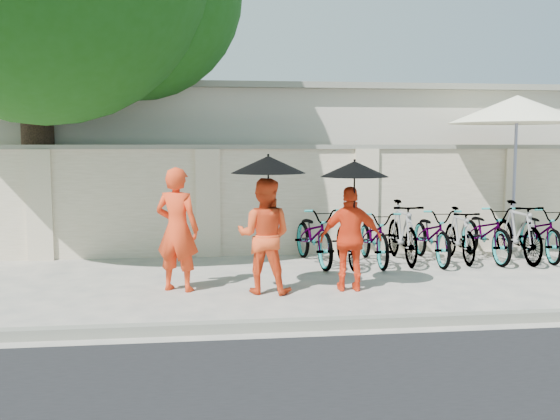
{
  "coord_description": "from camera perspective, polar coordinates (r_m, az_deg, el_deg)",
  "views": [
    {
      "loc": [
        -1.08,
        -8.51,
        2.1
      ],
      "look_at": [
        0.07,
        0.8,
        1.1
      ],
      "focal_mm": 40.0,
      "sensor_mm": 36.0,
      "label": 1
    }
  ],
  "objects": [
    {
      "name": "monk_right",
      "position": [
        8.94,
        6.5,
        -2.64
      ],
      "size": [
        0.91,
        0.46,
        1.5
      ],
      "primitive_type": "imported",
      "rotation": [
        0.0,
        0.0,
        3.03
      ],
      "color": "#FF3F17",
      "rests_on": "ground"
    },
    {
      "name": "parasol_center",
      "position": [
        8.6,
        -1.08,
        4.18
      ],
      "size": [
        1.04,
        1.04,
        1.01
      ],
      "color": "black",
      "rests_on": "ground"
    },
    {
      "name": "ground",
      "position": [
        8.83,
        0.2,
        -7.68
      ],
      "size": [
        80.0,
        80.0,
        0.0
      ],
      "primitive_type": "plane",
      "color": "beige"
    },
    {
      "name": "kerb",
      "position": [
        7.19,
        1.92,
        -10.42
      ],
      "size": [
        40.0,
        0.16,
        0.12
      ],
      "primitive_type": "cube",
      "color": "gray",
      "rests_on": "ground"
    },
    {
      "name": "monk_center",
      "position": [
        8.76,
        -1.45,
        -2.37
      ],
      "size": [
        0.94,
        0.82,
        1.62
      ],
      "primitive_type": "imported",
      "rotation": [
        0.0,
        0.0,
        2.83
      ],
      "color": "#FF5020",
      "rests_on": "ground"
    },
    {
      "name": "patio_umbrella",
      "position": [
        12.44,
        20.85,
        8.45
      ],
      "size": [
        2.64,
        2.64,
        2.99
      ],
      "rotation": [
        0.0,
        0.0,
        0.06
      ],
      "color": "gray",
      "rests_on": "ground"
    },
    {
      "name": "bike_3",
      "position": [
        11.24,
        11.1,
        -1.96
      ],
      "size": [
        0.59,
        1.84,
        1.09
      ],
      "primitive_type": "imported",
      "rotation": [
        0.0,
        0.0,
        -0.04
      ],
      "color": "gray",
      "rests_on": "ground"
    },
    {
      "name": "bike_2",
      "position": [
        11.03,
        8.62,
        -2.44
      ],
      "size": [
        0.65,
        1.82,
        0.96
      ],
      "primitive_type": "imported",
      "rotation": [
        0.0,
        0.0,
        -0.01
      ],
      "color": "gray",
      "rests_on": "ground"
    },
    {
      "name": "bike_6",
      "position": [
        11.85,
        18.32,
        -1.94
      ],
      "size": [
        0.68,
        1.94,
        1.02
      ],
      "primitive_type": "imported",
      "rotation": [
        0.0,
        0.0,
        0.0
      ],
      "color": "gray",
      "rests_on": "ground"
    },
    {
      "name": "bike_8",
      "position": [
        12.34,
        22.73,
        -1.89
      ],
      "size": [
        0.89,
        1.93,
        0.98
      ],
      "primitive_type": "imported",
      "rotation": [
        0.0,
        0.0,
        -0.13
      ],
      "color": "gray",
      "rests_on": "ground"
    },
    {
      "name": "bike_5",
      "position": [
        11.59,
        16.1,
        -2.19
      ],
      "size": [
        0.57,
        1.63,
        0.96
      ],
      "primitive_type": "imported",
      "rotation": [
        0.0,
        0.0,
        -0.08
      ],
      "color": "gray",
      "rests_on": "ground"
    },
    {
      "name": "parasol_right",
      "position": [
        8.78,
        6.83,
        3.75
      ],
      "size": [
        0.96,
        0.96,
        1.01
      ],
      "color": "black",
      "rests_on": "ground"
    },
    {
      "name": "monk_left",
      "position": [
        8.99,
        -9.38,
        -1.76
      ],
      "size": [
        0.76,
        0.65,
        1.77
      ],
      "primitive_type": "imported",
      "rotation": [
        0.0,
        0.0,
        2.73
      ],
      "color": "#FF3F18",
      "rests_on": "ground"
    },
    {
      "name": "compound_wall",
      "position": [
        11.94,
        3.04,
        0.8
      ],
      "size": [
        20.0,
        0.3,
        2.0
      ],
      "primitive_type": "cube",
      "color": "beige",
      "rests_on": "ground"
    },
    {
      "name": "building_behind",
      "position": [
        15.82,
        4.22,
        4.27
      ],
      "size": [
        14.0,
        6.0,
        3.2
      ],
      "primitive_type": "cube",
      "color": "beige",
      "rests_on": "ground"
    },
    {
      "name": "bike_0",
      "position": [
        10.89,
        3.16,
        -2.31
      ],
      "size": [
        0.93,
        2.02,
        1.02
      ],
      "primitive_type": "imported",
      "rotation": [
        0.0,
        0.0,
        0.13
      ],
      "color": "gray",
      "rests_on": "ground"
    },
    {
      "name": "bike_7",
      "position": [
        11.93,
        20.94,
        -1.84
      ],
      "size": [
        0.56,
        1.8,
        1.07
      ],
      "primitive_type": "imported",
      "rotation": [
        0.0,
        0.0,
        -0.03
      ],
      "color": "gray",
      "rests_on": "ground"
    },
    {
      "name": "bike_1",
      "position": [
        10.79,
        6.1,
        -2.58
      ],
      "size": [
        0.47,
        1.6,
        0.96
      ],
      "primitive_type": "imported",
      "rotation": [
        0.0,
        0.0,
        -0.01
      ],
      "color": "gray",
      "rests_on": "ground"
    },
    {
      "name": "bike_4",
      "position": [
        11.35,
        13.73,
        -2.21
      ],
      "size": [
        0.71,
        1.9,
        0.99
      ],
      "primitive_type": "imported",
      "rotation": [
        0.0,
        0.0,
        -0.03
      ],
      "color": "gray",
      "rests_on": "ground"
    }
  ]
}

